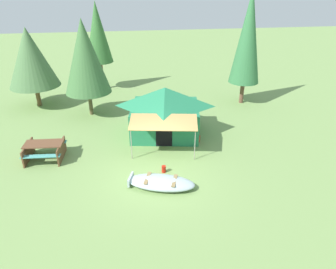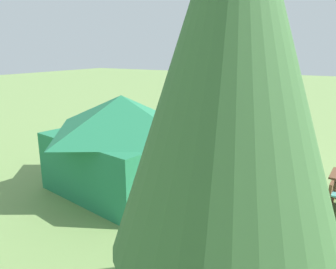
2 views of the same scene
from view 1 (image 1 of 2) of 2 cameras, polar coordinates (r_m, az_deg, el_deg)
The scene contains 10 objects.
ground_plane at distance 12.61m, azimuth -2.53°, elevation -7.40°, with size 80.00×80.00×0.00m, color #759652.
beached_rowboat at distance 11.82m, azimuth -1.36°, elevation -8.80°, with size 2.77×1.80×0.38m.
canvas_cabin_tent at distance 15.35m, azimuth -0.55°, elevation 4.47°, with size 4.01×4.69×2.44m.
picnic_table at distance 14.46m, azimuth -21.79°, elevation -2.49°, with size 1.72×1.61×0.76m.
cooler_box at distance 14.92m, azimuth 5.04°, elevation -1.01°, with size 0.54×0.33×0.32m, color #BB341F.
fuel_can at distance 12.68m, azimuth -0.78°, elevation -6.39°, with size 0.18×0.18×0.29m, color red.
pine_tree_back_left at distance 17.73m, azimuth -15.04°, elevation 13.66°, with size 2.55×2.55×5.34m.
pine_tree_back_right at distance 22.23m, azimuth -12.84°, elevation 17.80°, with size 1.81×1.81×5.89m.
pine_tree_far_center at distance 19.51m, azimuth 14.52°, elevation 16.98°, with size 1.84×1.84×6.79m.
pine_tree_side at distance 20.26m, azimuth -24.00°, elevation 12.82°, with size 2.95×2.95×4.71m.
Camera 1 is at (-1.08, -10.41, 7.04)m, focal length 33.10 mm.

